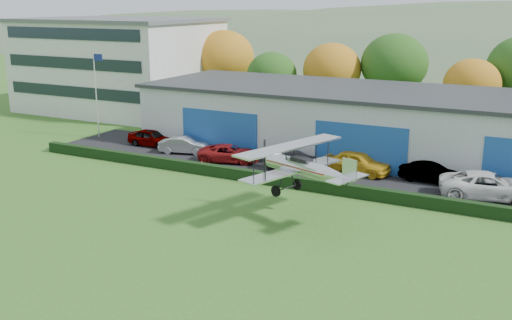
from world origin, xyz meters
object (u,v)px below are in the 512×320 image
at_px(car_0, 151,138).
at_px(car_5, 432,172).
at_px(car_2, 229,153).
at_px(car_3, 297,160).
at_px(biplane, 303,166).
at_px(car_1, 185,145).
at_px(car_4, 358,162).
at_px(hangar, 383,123).
at_px(office_block, 120,64).
at_px(car_6, 488,186).
at_px(flagpole, 97,86).

height_order(car_0, car_5, car_0).
bearing_deg(car_0, car_2, -99.02).
distance_m(car_2, car_3, 5.53).
relative_size(car_3, biplane, 0.60).
bearing_deg(car_1, car_5, -103.07).
height_order(car_1, car_5, car_5).
distance_m(car_2, car_4, 10.08).
distance_m(hangar, biplane, 17.19).
distance_m(car_0, car_1, 4.09).
relative_size(car_0, car_4, 0.89).
bearing_deg(office_block, car_1, -37.92).
bearing_deg(office_block, car_0, -43.20).
xyz_separation_m(car_3, biplane, (4.58, -9.73, 2.51)).
distance_m(car_0, car_2, 8.78).
height_order(car_0, car_6, car_6).
height_order(hangar, biplane, hangar).
bearing_deg(biplane, hangar, 109.15).
relative_size(car_0, car_1, 1.02).
bearing_deg(office_block, car_6, -19.87).
xyz_separation_m(car_1, car_5, (19.88, 1.03, 0.03)).
bearing_deg(car_2, car_4, -98.90).
xyz_separation_m(car_3, car_6, (13.65, -0.80, 0.17)).
bearing_deg(car_1, car_3, -106.57).
bearing_deg(car_4, car_1, 101.79).
relative_size(office_block, car_6, 3.41).
relative_size(car_2, car_5, 1.11).
height_order(hangar, office_block, office_block).
bearing_deg(flagpole, car_6, -3.80).
bearing_deg(car_2, office_block, 39.41).
bearing_deg(car_3, car_0, 63.71).
bearing_deg(car_3, hangar, -53.21).
xyz_separation_m(car_0, car_4, (18.62, 0.02, 0.09)).
bearing_deg(car_1, biplane, -139.75).
bearing_deg(car_4, hangar, 9.03).
distance_m(flagpole, car_0, 7.51).
height_order(car_1, car_6, car_6).
bearing_deg(car_1, office_block, 36.04).
bearing_deg(car_4, car_5, -79.38).
bearing_deg(car_0, car_4, -89.19).
relative_size(flagpole, car_2, 1.65).
bearing_deg(hangar, car_5, -49.87).
xyz_separation_m(hangar, car_6, (9.24, -8.24, -1.77)).
xyz_separation_m(car_5, biplane, (-5.15, -10.86, 2.47)).
xyz_separation_m(hangar, car_1, (-14.55, -7.35, -1.92)).
xyz_separation_m(car_5, car_6, (3.91, -1.92, 0.12)).
distance_m(office_block, car_0, 20.29).
bearing_deg(office_block, hangar, -12.01).
relative_size(car_5, car_6, 0.72).
height_order(hangar, flagpole, flagpole).
relative_size(flagpole, car_6, 1.32).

